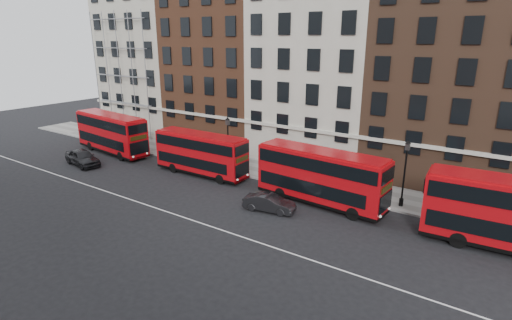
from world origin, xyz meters
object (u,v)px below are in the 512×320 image
Objects in this scene: car_front at (269,203)px; bus_a at (111,132)px; bus_b at (201,153)px; bus_c at (320,176)px; car_rear at (82,157)px.

bus_a is at bearing 70.53° from car_front.
bus_a reaches higher than bus_b.
bus_a is 13.58m from bus_b.
bus_b is at bearing 59.89° from car_front.
car_front is (23.59, -3.44, -1.76)m from bus_a.
car_rear is at bearing -165.28° from bus_c.
car_rear is (-12.28, -4.72, -1.37)m from bus_b.
bus_a is 2.73× the size of car_front.
bus_c reaches higher than bus_b.
bus_b is 0.91× the size of bus_c.
car_front is (10.01, -3.43, -1.54)m from bus_b.
car_front is at bearing -123.11° from bus_c.
car_rear is at bearing -159.68° from bus_b.
car_rear is 1.22× the size of car_front.
bus_b reaches higher than car_rear.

